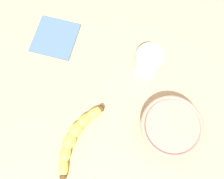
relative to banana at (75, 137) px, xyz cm
name	(u,v)px	position (x,y,z in cm)	size (l,w,h in cm)	color
wooden_tabletop	(107,85)	(-7.87, -16.15, -3.14)	(120.00, 120.00, 3.00)	tan
banana	(75,137)	(0.00, 0.00, 0.00)	(11.51, 20.44, 3.27)	#E1D94C
smoothie_glass	(148,62)	(-19.39, -21.70, 2.62)	(7.72, 7.72, 8.76)	silver
ceramic_bowl	(171,127)	(-25.49, -3.59, 1.56)	(16.57, 16.57, 5.41)	tan
folded_napkin	(55,37)	(9.19, -30.65, -1.34)	(13.01, 13.07, 0.60)	slate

